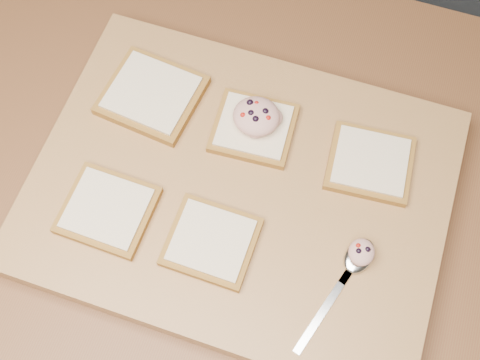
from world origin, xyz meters
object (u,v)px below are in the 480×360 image
object	(u,v)px
bread_far_center	(254,128)
spoon	(354,264)
tuna_salad_dollop	(256,116)
cutting_board	(240,191)

from	to	relation	value
bread_far_center	spoon	xyz separation A→B (m)	(0.18, -0.15, -0.00)
tuna_salad_dollop	spoon	distance (m)	0.24
tuna_salad_dollop	cutting_board	bearing A→B (deg)	-85.47
cutting_board	bread_far_center	xyz separation A→B (m)	(-0.01, 0.09, 0.03)
spoon	bread_far_center	bearing A→B (deg)	141.45
bread_far_center	cutting_board	bearing A→B (deg)	-84.25
cutting_board	bread_far_center	bearing A→B (deg)	95.75
cutting_board	bread_far_center	distance (m)	0.09
cutting_board	tuna_salad_dollop	size ratio (longest dim) A/B	8.56
cutting_board	spoon	bearing A→B (deg)	-18.78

